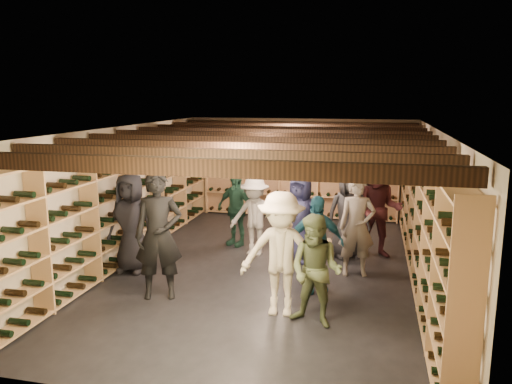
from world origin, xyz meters
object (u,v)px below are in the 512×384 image
object	(u,v)px
person_0	(131,223)
person_10	(236,209)
person_7	(357,227)
crate_stack_right	(299,231)
person_3	(281,254)
person_12	(348,214)
person_4	(315,244)
person_1	(159,236)
crate_stack_left	(299,227)
person_6	(300,219)
person_8	(378,209)
person_2	(316,271)
crate_loose	(319,245)
person_9	(255,216)

from	to	relation	value
person_0	person_10	world-z (taller)	person_0
person_7	person_10	distance (m)	2.68
crate_stack_right	person_7	xyz separation A→B (m)	(1.14, -1.28, 0.48)
person_3	person_12	distance (m)	2.83
person_0	person_4	world-z (taller)	person_0
person_3	person_7	xyz separation A→B (m)	(0.94, 1.78, -0.03)
person_1	person_3	xyz separation A→B (m)	(1.84, -0.16, -0.09)
person_0	person_1	world-z (taller)	person_1
crate_stack_left	person_10	bearing A→B (deg)	-147.86
person_6	person_4	bearing A→B (deg)	-53.82
person_12	person_8	bearing A→B (deg)	-5.87
person_2	person_10	world-z (taller)	person_10
crate_stack_right	person_10	size ratio (longest dim) A/B	0.46
crate_loose	person_7	world-z (taller)	person_7
person_8	person_9	size ratio (longest dim) A/B	1.20
person_1	person_6	bearing A→B (deg)	31.30
crate_stack_right	person_1	size ratio (longest dim) A/B	0.36
person_6	person_12	distance (m)	0.94
crate_stack_left	person_8	size ratio (longest dim) A/B	0.30
crate_stack_left	crate_loose	distance (m)	0.82
person_7	person_8	bearing A→B (deg)	60.85
person_6	person_10	xyz separation A→B (m)	(-1.39, 0.68, -0.05)
crate_stack_right	person_0	xyz separation A→B (m)	(-2.57, -1.96, 0.51)
crate_loose	person_6	world-z (taller)	person_6
crate_stack_right	person_2	world-z (taller)	person_2
person_10	person_2	bearing A→B (deg)	-36.79
person_3	person_4	bearing A→B (deg)	65.45
person_3	person_9	world-z (taller)	person_3
person_1	person_12	bearing A→B (deg)	25.79
person_0	person_9	bearing A→B (deg)	41.28
crate_loose	person_2	size ratio (longest dim) A/B	0.34
person_3	person_8	world-z (taller)	person_8
crate_stack_right	person_8	size ratio (longest dim) A/B	0.38
person_8	person_10	bearing A→B (deg)	-176.92
person_6	person_10	world-z (taller)	person_6
crate_stack_right	person_8	xyz separation A→B (m)	(1.48, -0.20, 0.56)
person_4	person_12	bearing A→B (deg)	57.89
person_10	crate_stack_left	bearing A→B (deg)	53.80
person_0	person_8	size ratio (longest dim) A/B	0.94
person_0	person_9	size ratio (longest dim) A/B	1.14
person_2	person_7	bearing A→B (deg)	93.37
person_2	person_10	size ratio (longest dim) A/B	1.00
crate_loose	person_2	xyz separation A→B (m)	(0.31, -3.29, 0.65)
person_7	person_6	bearing A→B (deg)	142.41
person_10	crate_loose	bearing A→B (deg)	24.94
person_1	person_2	xyz separation A→B (m)	(2.34, -0.39, -0.21)
crate_loose	person_9	distance (m)	1.45
person_7	person_12	world-z (taller)	person_7
person_1	person_2	world-z (taller)	person_1
person_0	person_3	distance (m)	2.98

